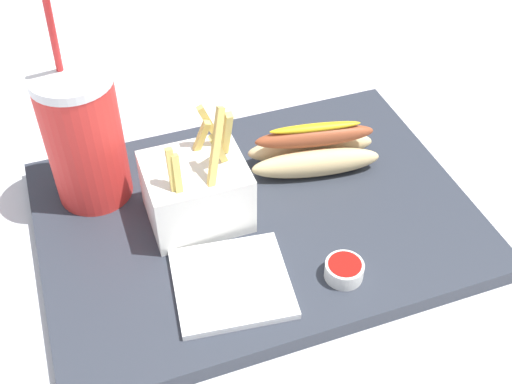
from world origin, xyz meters
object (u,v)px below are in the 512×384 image
object	(u,v)px
hot_dog_1	(313,151)
fries_basket	(197,191)
ketchup_cup_1	(344,269)
soda_cup	(84,137)
napkin_stack	(232,283)

from	to	relation	value
hot_dog_1	fries_basket	bearing A→B (deg)	12.73
hot_dog_1	ketchup_cup_1	distance (m)	0.17
ketchup_cup_1	soda_cup	bearing A→B (deg)	-44.29
soda_cup	hot_dog_1	distance (m)	0.26
ketchup_cup_1	fries_basket	bearing A→B (deg)	-49.09
fries_basket	napkin_stack	size ratio (longest dim) A/B	1.31
fries_basket	hot_dog_1	distance (m)	0.15
hot_dog_1	ketchup_cup_1	xyz separation A→B (m)	(0.04, 0.16, -0.01)
soda_cup	napkin_stack	xyz separation A→B (m)	(-0.10, 0.18, -0.08)
napkin_stack	soda_cup	bearing A→B (deg)	-60.24
soda_cup	napkin_stack	world-z (taller)	soda_cup
fries_basket	ketchup_cup_1	world-z (taller)	fries_basket
ketchup_cup_1	hot_dog_1	bearing A→B (deg)	-102.69
fries_basket	hot_dog_1	bearing A→B (deg)	-167.27
ketchup_cup_1	napkin_stack	size ratio (longest dim) A/B	0.35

